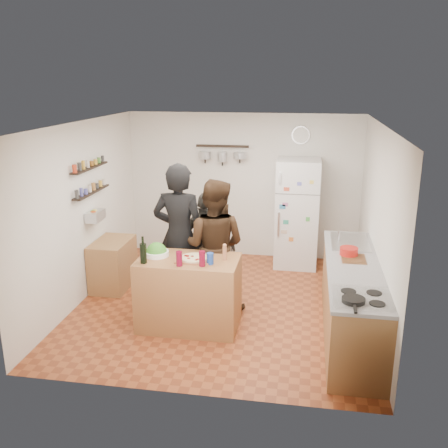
% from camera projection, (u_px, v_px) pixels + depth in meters
% --- Properties ---
extents(room_shell, '(4.20, 4.20, 4.20)m').
position_uv_depth(room_shell, '(227.00, 211.00, 7.03)').
color(room_shell, brown).
rests_on(room_shell, ground).
extents(prep_island, '(1.25, 0.72, 0.91)m').
position_uv_depth(prep_island, '(189.00, 293.00, 6.30)').
color(prep_island, '#A06C3A').
rests_on(prep_island, floor).
extents(pizza_board, '(0.42, 0.34, 0.02)m').
position_uv_depth(pizza_board, '(194.00, 259.00, 6.13)').
color(pizza_board, brown).
rests_on(pizza_board, prep_island).
extents(pizza, '(0.34, 0.34, 0.02)m').
position_uv_depth(pizza, '(194.00, 258.00, 6.13)').
color(pizza, beige).
rests_on(pizza, pizza_board).
extents(salad_bowl, '(0.31, 0.31, 0.06)m').
position_uv_depth(salad_bowl, '(157.00, 253.00, 6.27)').
color(salad_bowl, white).
rests_on(salad_bowl, prep_island).
extents(wine_bottle, '(0.08, 0.08, 0.24)m').
position_uv_depth(wine_bottle, '(143.00, 253.00, 6.00)').
color(wine_bottle, black).
rests_on(wine_bottle, prep_island).
extents(wine_glass_near, '(0.07, 0.07, 0.18)m').
position_uv_depth(wine_glass_near, '(179.00, 259.00, 5.92)').
color(wine_glass_near, maroon).
rests_on(wine_glass_near, prep_island).
extents(wine_glass_far, '(0.08, 0.08, 0.18)m').
position_uv_depth(wine_glass_far, '(202.00, 259.00, 5.92)').
color(wine_glass_far, maroon).
rests_on(wine_glass_far, prep_island).
extents(pepper_mill, '(0.05, 0.05, 0.16)m').
position_uv_depth(pepper_mill, '(225.00, 254.00, 6.12)').
color(pepper_mill, '#A56845').
rests_on(pepper_mill, prep_island).
extents(salt_canister, '(0.09, 0.09, 0.14)m').
position_uv_depth(salt_canister, '(210.00, 259.00, 5.99)').
color(salt_canister, navy).
rests_on(salt_canister, prep_island).
extents(person_left, '(0.75, 0.52, 2.00)m').
position_uv_depth(person_left, '(179.00, 236.00, 6.76)').
color(person_left, black).
rests_on(person_left, floor).
extents(person_center, '(0.97, 0.81, 1.81)m').
position_uv_depth(person_center, '(214.00, 246.00, 6.66)').
color(person_center, black).
rests_on(person_center, floor).
extents(person_back, '(0.96, 0.61, 1.52)m').
position_uv_depth(person_back, '(207.00, 244.00, 7.17)').
color(person_back, '#2E2C28').
rests_on(person_back, floor).
extents(counter_run, '(0.63, 2.63, 0.90)m').
position_uv_depth(counter_run, '(352.00, 300.00, 6.10)').
color(counter_run, '#9E7042').
rests_on(counter_run, floor).
extents(stove_top, '(0.60, 0.62, 0.02)m').
position_uv_depth(stove_top, '(362.00, 299.00, 5.07)').
color(stove_top, white).
rests_on(stove_top, counter_run).
extents(skillet, '(0.23, 0.23, 0.04)m').
position_uv_depth(skillet, '(353.00, 300.00, 4.96)').
color(skillet, black).
rests_on(skillet, stove_top).
extents(sink, '(0.50, 0.80, 0.03)m').
position_uv_depth(sink, '(350.00, 242.00, 6.77)').
color(sink, silver).
rests_on(sink, counter_run).
extents(cutting_board, '(0.30, 0.40, 0.02)m').
position_uv_depth(cutting_board, '(353.00, 259.00, 6.16)').
color(cutting_board, '#996337').
rests_on(cutting_board, counter_run).
extents(red_bowl, '(0.23, 0.23, 0.09)m').
position_uv_depth(red_bowl, '(349.00, 251.00, 6.27)').
color(red_bowl, '#B21A14').
rests_on(red_bowl, counter_run).
extents(fridge, '(0.70, 0.68, 1.80)m').
position_uv_depth(fridge, '(297.00, 213.00, 8.27)').
color(fridge, white).
rests_on(fridge, floor).
extents(wall_clock, '(0.30, 0.03, 0.30)m').
position_uv_depth(wall_clock, '(301.00, 135.00, 8.22)').
color(wall_clock, silver).
rests_on(wall_clock, back_wall).
extents(spice_shelf_lower, '(0.12, 1.00, 0.02)m').
position_uv_depth(spice_shelf_lower, '(92.00, 192.00, 7.09)').
color(spice_shelf_lower, black).
rests_on(spice_shelf_lower, left_wall).
extents(spice_shelf_upper, '(0.12, 1.00, 0.02)m').
position_uv_depth(spice_shelf_upper, '(90.00, 168.00, 6.99)').
color(spice_shelf_upper, black).
rests_on(spice_shelf_upper, left_wall).
extents(produce_basket, '(0.18, 0.35, 0.14)m').
position_uv_depth(produce_basket, '(95.00, 216.00, 7.19)').
color(produce_basket, silver).
rests_on(produce_basket, left_wall).
extents(side_table, '(0.50, 0.80, 0.73)m').
position_uv_depth(side_table, '(113.00, 264.00, 7.51)').
color(side_table, '#9D7542').
rests_on(side_table, floor).
extents(pot_rack, '(0.90, 0.04, 0.04)m').
position_uv_depth(pot_rack, '(222.00, 146.00, 8.41)').
color(pot_rack, black).
rests_on(pot_rack, back_wall).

